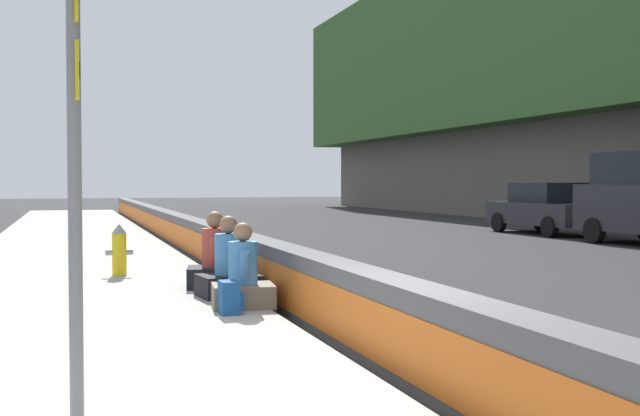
# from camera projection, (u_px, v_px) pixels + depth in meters

# --- Properties ---
(ground_plane) EXTENTS (160.00, 160.00, 0.00)m
(ground_plane) POSITION_uv_depth(u_px,v_px,m) (405.00, 376.00, 7.03)
(ground_plane) COLOR #2B2B2D
(ground_plane) RESTS_ON ground
(sidewalk_strip) EXTENTS (80.00, 4.40, 0.14)m
(sidewalk_strip) POSITION_uv_depth(u_px,v_px,m) (97.00, 393.00, 6.22)
(sidewalk_strip) COLOR #A8A59E
(sidewalk_strip) RESTS_ON ground_plane
(jersey_barrier) EXTENTS (76.00, 0.45, 0.85)m
(jersey_barrier) POSITION_uv_depth(u_px,v_px,m) (404.00, 329.00, 7.02)
(jersey_barrier) COLOR #545456
(jersey_barrier) RESTS_ON ground_plane
(route_sign_post) EXTENTS (0.44, 0.09, 3.60)m
(route_sign_post) POSITION_uv_depth(u_px,v_px,m) (75.00, 105.00, 5.10)
(route_sign_post) COLOR gray
(route_sign_post) RESTS_ON sidewalk_strip
(fire_hydrant) EXTENTS (0.26, 0.46, 0.88)m
(fire_hydrant) POSITION_uv_depth(u_px,v_px,m) (119.00, 249.00, 13.41)
(fire_hydrant) COLOR gold
(fire_hydrant) RESTS_ON sidewalk_strip
(seated_person_foreground) EXTENTS (0.74, 0.84, 1.08)m
(seated_person_foreground) POSITION_uv_depth(u_px,v_px,m) (243.00, 281.00, 10.03)
(seated_person_foreground) COLOR #706651
(seated_person_foreground) RESTS_ON sidewalk_strip
(seated_person_middle) EXTENTS (0.78, 0.89, 1.13)m
(seated_person_middle) POSITION_uv_depth(u_px,v_px,m) (229.00, 271.00, 10.96)
(seated_person_middle) COLOR black
(seated_person_middle) RESTS_ON sidewalk_strip
(seated_person_rear) EXTENTS (0.85, 0.94, 1.15)m
(seated_person_rear) POSITION_uv_depth(u_px,v_px,m) (215.00, 263.00, 11.91)
(seated_person_rear) COLOR black
(seated_person_rear) RESTS_ON sidewalk_strip
(backpack) EXTENTS (0.32, 0.28, 0.40)m
(backpack) POSITION_uv_depth(u_px,v_px,m) (230.00, 298.00, 9.50)
(backpack) COLOR navy
(backpack) RESTS_ON sidewalk_strip
(parked_car_fourth) EXTENTS (4.55, 2.05, 1.71)m
(parked_car_fourth) POSITION_uv_depth(u_px,v_px,m) (546.00, 208.00, 26.07)
(parked_car_fourth) COLOR #28282D
(parked_car_fourth) RESTS_ON ground_plane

